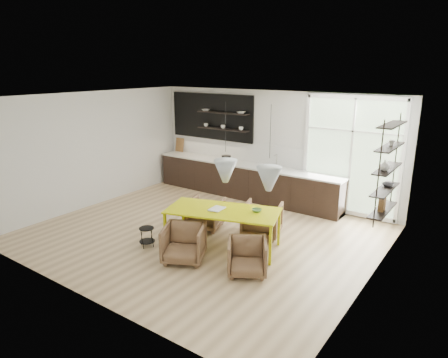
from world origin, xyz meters
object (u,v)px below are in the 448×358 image
armchair_back_left (206,213)px  armchair_front_right (247,257)px  armchair_back_right (262,220)px  armchair_front_left (184,243)px  wire_stool (147,234)px  dining_table (223,213)px

armchair_back_left → armchair_front_right: 2.22m
armchair_back_right → armchair_front_right: (0.61, -1.57, -0.05)m
armchair_back_right → armchair_front_left: bearing=55.2°
armchair_back_right → armchair_front_left: 1.93m
wire_stool → dining_table: bearing=33.1°
armchair_back_left → wire_stool: armchair_back_left is taller
armchair_back_left → armchair_front_left: bearing=97.8°
armchair_front_left → armchair_front_right: bearing=-15.1°
armchair_front_left → wire_stool: (-1.00, 0.03, -0.09)m
armchair_front_left → wire_stool: armchair_front_left is taller
armchair_back_left → armchair_front_right: armchair_back_left is taller
armchair_front_left → armchair_front_right: 1.24m
armchair_front_right → wire_stool: armchair_front_right is taller
armchair_front_right → armchair_back_right: bearing=79.1°
armchair_back_left → armchair_front_right: (1.85, -1.23, -0.03)m
armchair_back_left → armchair_front_left: 1.62m
armchair_back_right → armchair_front_left: (-0.61, -1.83, -0.01)m
armchair_back_left → armchair_front_left: size_ratio=0.99×
dining_table → armchair_back_right: (0.34, 0.97, -0.38)m
armchair_back_left → wire_stool: 1.50m
wire_stool → armchair_front_right: bearing=5.9°
armchair_front_right → wire_stool: bearing=153.9°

